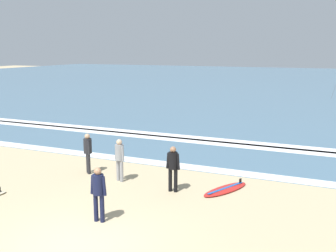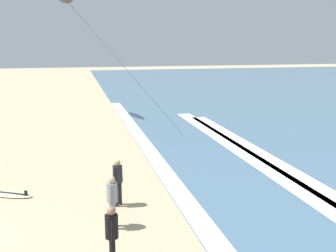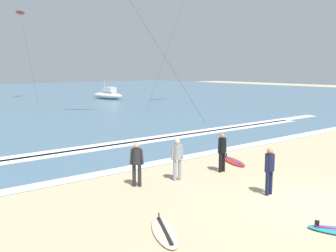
{
  "view_description": "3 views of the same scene",
  "coord_description": "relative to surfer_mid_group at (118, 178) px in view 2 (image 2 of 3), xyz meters",
  "views": [
    {
      "loc": [
        5.73,
        -7.39,
        4.86
      ],
      "look_at": [
        -1.31,
        8.91,
        1.35
      ],
      "focal_mm": 42.22,
      "sensor_mm": 36.0,
      "label": 1
    },
    {
      "loc": [
        9.71,
        3.83,
        5.42
      ],
      "look_at": [
        -0.56,
        6.24,
        3.21
      ],
      "focal_mm": 42.96,
      "sensor_mm": 36.0,
      "label": 2
    },
    {
      "loc": [
        -11.19,
        -6.37,
        4.25
      ],
      "look_at": [
        -0.3,
        6.71,
        1.75
      ],
      "focal_mm": 43.06,
      "sensor_mm": 36.0,
      "label": 3
    }
  ],
  "objects": [
    {
      "name": "wave_foam_mid_break",
      "position": [
        1.68,
        6.8,
        -0.94
      ],
      "size": [
        36.24,
        0.99,
        0.01
      ],
      "primitive_type": "cube",
      "color": "white",
      "rests_on": "ocean_surface"
    },
    {
      "name": "surfer_left_near",
      "position": [
        1.63,
        -0.34,
        0.0
      ],
      "size": [
        0.51,
        0.32,
        1.6
      ],
      "color": "gray",
      "rests_on": "ground"
    },
    {
      "name": "surfboard_left_pile",
      "position": [
        -1.86,
        -3.84,
        -0.91
      ],
      "size": [
        1.52,
        2.14,
        0.25
      ],
      "color": "beige",
      "rests_on": "ground"
    },
    {
      "name": "surfer_left_far",
      "position": [
        3.85,
        -0.56,
        0.0
      ],
      "size": [
        0.51,
        0.32,
        1.6
      ],
      "color": "black",
      "rests_on": "ground"
    },
    {
      "name": "surfer_mid_group",
      "position": [
        0.0,
        0.0,
        0.0
      ],
      "size": [
        0.42,
        0.42,
        1.6
      ],
      "color": "#232328",
      "rests_on": "ground"
    },
    {
      "name": "kite_black_high_left",
      "position": [
        -17.43,
        -1.5,
        7.28
      ],
      "size": [
        9.35,
        7.16,
        8.51
      ],
      "color": "black",
      "rests_on": "ground"
    }
  ]
}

